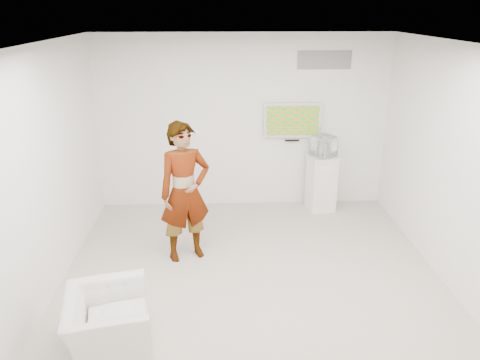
{
  "coord_description": "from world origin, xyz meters",
  "views": [
    {
      "loc": [
        -0.4,
        -5.38,
        3.38
      ],
      "look_at": [
        -0.13,
        0.6,
        1.16
      ],
      "focal_mm": 35.0,
      "sensor_mm": 36.0,
      "label": 1
    }
  ],
  "objects": [
    {
      "name": "pedestal",
      "position": [
        1.35,
        2.17,
        0.49
      ],
      "size": [
        0.55,
        0.55,
        0.99
      ],
      "primitive_type": "cube",
      "rotation": [
        0.0,
        0.0,
        0.16
      ],
      "color": "white",
      "rests_on": "room"
    },
    {
      "name": "vitrine",
      "position": [
        1.35,
        2.17,
        1.16
      ],
      "size": [
        0.47,
        0.47,
        0.35
      ],
      "primitive_type": "cube",
      "rotation": [
        0.0,
        0.0,
        0.5
      ],
      "color": "white",
      "rests_on": "pedestal"
    },
    {
      "name": "wii_remote",
      "position": [
        -0.72,
        0.83,
        1.78
      ],
      "size": [
        0.08,
        0.16,
        0.04
      ],
      "primitive_type": "cube",
      "rotation": [
        0.0,
        0.0,
        0.28
      ],
      "color": "white",
      "rests_on": "person"
    },
    {
      "name": "person",
      "position": [
        -0.89,
        0.6,
        0.99
      ],
      "size": [
        0.85,
        0.71,
        1.98
      ],
      "primitive_type": "imported",
      "rotation": [
        0.0,
        0.0,
        0.39
      ],
      "color": "silver",
      "rests_on": "room"
    },
    {
      "name": "console",
      "position": [
        1.35,
        2.17,
        1.11
      ],
      "size": [
        0.09,
        0.19,
        0.24
      ],
      "primitive_type": "cube",
      "rotation": [
        0.0,
        0.0,
        -0.22
      ],
      "color": "white",
      "rests_on": "pedestal"
    },
    {
      "name": "armchair",
      "position": [
        -1.59,
        -1.31,
        0.31
      ],
      "size": [
        1.01,
        1.1,
        0.62
      ],
      "primitive_type": "imported",
      "rotation": [
        0.0,
        0.0,
        1.78
      ],
      "color": "silver",
      "rests_on": "room"
    },
    {
      "name": "tv",
      "position": [
        0.85,
        2.45,
        1.55
      ],
      "size": [
        1.0,
        0.08,
        0.6
      ],
      "primitive_type": "cube",
      "color": "silver",
      "rests_on": "room"
    },
    {
      "name": "room",
      "position": [
        0.0,
        0.0,
        1.5
      ],
      "size": [
        5.01,
        5.01,
        3.0
      ],
      "color": "#BAB2AA",
      "rests_on": "ground"
    },
    {
      "name": "logo_decal",
      "position": [
        1.35,
        2.49,
        2.55
      ],
      "size": [
        0.9,
        0.02,
        0.3
      ],
      "primitive_type": "cube",
      "color": "slate",
      "rests_on": "room"
    },
    {
      "name": "floor_uplight",
      "position": [
        1.38,
        2.37,
        0.12
      ],
      "size": [
        0.17,
        0.17,
        0.24
      ],
      "primitive_type": "cylinder",
      "rotation": [
        0.0,
        0.0,
        0.05
      ],
      "color": "silver",
      "rests_on": "room"
    }
  ]
}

